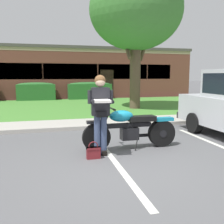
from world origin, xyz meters
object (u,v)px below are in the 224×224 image
(handbag, at_px, (93,152))
(shade_tree, at_px, (136,11))
(hedge_center_left, at_px, (36,91))
(brick_building, at_px, (42,73))
(rider_person, at_px, (100,108))
(motorcycle, at_px, (134,128))
(hedge_center_right, at_px, (90,90))

(handbag, distance_m, shade_tree, 9.25)
(handbag, distance_m, hedge_center_left, 13.21)
(handbag, xyz_separation_m, brick_building, (-0.78, 18.50, 1.75))
(brick_building, bearing_deg, rider_person, -86.91)
(motorcycle, xyz_separation_m, brick_building, (-1.84, 18.00, 1.42))
(rider_person, height_order, handbag, rider_person)
(hedge_center_left, distance_m, hedge_center_right, 3.64)
(motorcycle, distance_m, handbag, 1.22)
(motorcycle, xyz_separation_m, shade_tree, (2.50, 6.67, 4.29))
(handbag, height_order, shade_tree, shade_tree)
(hedge_center_right, bearing_deg, brick_building, 120.48)
(hedge_center_left, bearing_deg, rider_person, -83.51)
(hedge_center_right, distance_m, brick_building, 6.35)
(motorcycle, height_order, hedge_center_right, hedge_center_right)
(handbag, relative_size, hedge_center_left, 0.14)
(motorcycle, distance_m, hedge_center_right, 12.70)
(motorcycle, bearing_deg, shade_tree, 69.46)
(hedge_center_right, bearing_deg, shade_tree, -78.77)
(rider_person, relative_size, hedge_center_right, 0.56)
(hedge_center_left, bearing_deg, handbag, -84.50)
(rider_person, distance_m, hedge_center_left, 13.00)
(rider_person, distance_m, hedge_center_right, 13.10)
(handbag, height_order, brick_building, brick_building)
(brick_building, bearing_deg, motorcycle, -84.15)
(motorcycle, distance_m, shade_tree, 8.32)
(shade_tree, bearing_deg, rider_person, -115.75)
(rider_person, distance_m, shade_tree, 8.59)
(hedge_center_left, height_order, brick_building, brick_building)
(hedge_center_left, bearing_deg, shade_tree, -50.98)
(rider_person, xyz_separation_m, brick_building, (-0.99, 18.28, 0.89))
(rider_person, bearing_deg, hedge_center_right, 80.45)
(motorcycle, bearing_deg, rider_person, -161.48)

